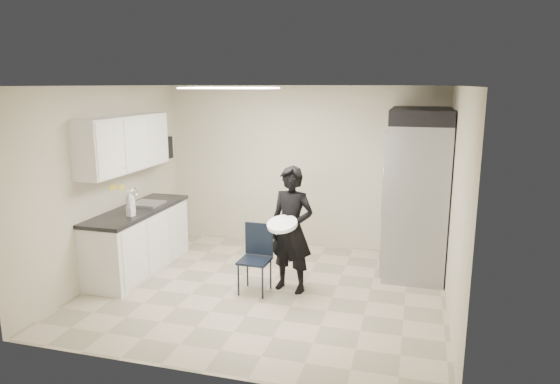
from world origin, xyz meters
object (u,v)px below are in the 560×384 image
(folding_chair, at_px, (255,261))
(man_tuxedo, at_px, (291,230))
(commercial_fridge, at_px, (417,199))
(lower_counter, at_px, (139,241))

(folding_chair, bearing_deg, man_tuxedo, 27.40)
(commercial_fridge, xyz_separation_m, man_tuxedo, (-1.51, -1.17, -0.24))
(lower_counter, distance_m, man_tuxedo, 2.30)
(folding_chair, relative_size, man_tuxedo, 0.52)
(commercial_fridge, distance_m, man_tuxedo, 1.93)
(commercial_fridge, bearing_deg, man_tuxedo, -142.19)
(folding_chair, bearing_deg, lower_counter, 172.19)
(lower_counter, xyz_separation_m, commercial_fridge, (3.78, 1.07, 0.62))
(commercial_fridge, bearing_deg, lower_counter, -164.12)
(lower_counter, relative_size, commercial_fridge, 0.90)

